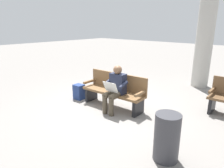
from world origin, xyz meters
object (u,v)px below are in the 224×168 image
support_pillar (204,43)px  backpack (79,92)px  bench_near (114,90)px  trash_bin (167,137)px  person_seated (115,88)px

support_pillar → backpack: bearing=59.5°
bench_near → trash_bin: 2.41m
bench_near → support_pillar: 3.79m
trash_bin → person_seated: bearing=-26.1°
bench_near → support_pillar: support_pillar is taller
trash_bin → backpack: bearing=-15.1°
bench_near → backpack: 1.21m
person_seated → backpack: person_seated is taller
bench_near → trash_bin: size_ratio=2.26×
support_pillar → bench_near: bearing=73.2°
support_pillar → trash_bin: (-1.07, 4.62, -1.14)m
bench_near → backpack: (1.16, 0.27, -0.24)m
backpack → support_pillar: (-2.21, -3.74, 1.33)m
person_seated → trash_bin: 2.13m
support_pillar → trash_bin: size_ratio=3.84×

